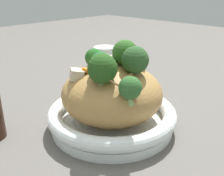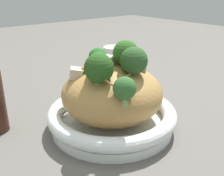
{
  "view_description": "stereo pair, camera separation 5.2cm",
  "coord_description": "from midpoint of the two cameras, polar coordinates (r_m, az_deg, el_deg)",
  "views": [
    {
      "loc": [
        0.33,
        -0.34,
        0.28
      ],
      "look_at": [
        0.0,
        0.0,
        0.09
      ],
      "focal_mm": 41.81,
      "sensor_mm": 36.0,
      "label": 1
    },
    {
      "loc": [
        0.37,
        -0.31,
        0.28
      ],
      "look_at": [
        0.0,
        0.0,
        0.09
      ],
      "focal_mm": 41.81,
      "sensor_mm": 36.0,
      "label": 2
    }
  ],
  "objects": [
    {
      "name": "ground_plane",
      "position": [
        0.55,
        -2.69,
        -8.45
      ],
      "size": [
        3.0,
        3.0,
        0.0
      ],
      "primitive_type": "plane",
      "color": "#5C5753"
    },
    {
      "name": "serving_bowl",
      "position": [
        0.54,
        -2.74,
        -6.27
      ],
      "size": [
        0.26,
        0.26,
        0.05
      ],
      "color": "white",
      "rests_on": "ground_plane"
    },
    {
      "name": "zucchini_slices",
      "position": [
        0.54,
        -3.01,
        5.07
      ],
      "size": [
        0.13,
        0.14,
        0.05
      ],
      "color": "#BFD898",
      "rests_on": "serving_bowl"
    },
    {
      "name": "noodle_heap",
      "position": [
        0.52,
        -2.83,
        -1.22
      ],
      "size": [
        0.2,
        0.2,
        0.12
      ],
      "color": "#B18347",
      "rests_on": "serving_bowl"
    },
    {
      "name": "broccoli_florets",
      "position": [
        0.48,
        -2.14,
        5.35
      ],
      "size": [
        0.21,
        0.14,
        0.09
      ],
      "color": "#97B77B",
      "rests_on": "serving_bowl"
    },
    {
      "name": "carrot_coins",
      "position": [
        0.51,
        -7.89,
        4.17
      ],
      "size": [
        0.1,
        0.06,
        0.04
      ],
      "color": "orange",
      "rests_on": "serving_bowl"
    },
    {
      "name": "drinking_glass",
      "position": [
        0.78,
        -3.47,
        5.05
      ],
      "size": [
        0.07,
        0.07,
        0.11
      ],
      "color": "silver",
      "rests_on": "ground_plane"
    },
    {
      "name": "chicken_chunks",
      "position": [
        0.51,
        -2.41,
        4.89
      ],
      "size": [
        0.09,
        0.15,
        0.04
      ],
      "color": "beige",
      "rests_on": "serving_bowl"
    }
  ]
}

